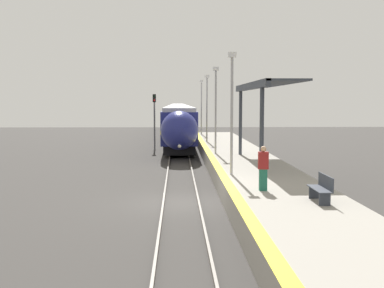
{
  "coord_description": "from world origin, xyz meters",
  "views": [
    {
      "loc": [
        -0.14,
        -19.62,
        4.17
      ],
      "look_at": [
        0.59,
        4.3,
        2.07
      ],
      "focal_mm": 45.0,
      "sensor_mm": 36.0,
      "label": 1
    }
  ],
  "objects_px": {
    "train": "(178,115)",
    "railway_signal": "(154,116)",
    "platform_bench": "(322,188)",
    "lamppost_near": "(232,105)",
    "lamppost_mid": "(216,104)",
    "lamppost_far": "(207,104)",
    "lamppost_farthest": "(201,103)",
    "person_waiting": "(263,168)"
  },
  "relations": [
    {
      "from": "lamppost_near",
      "to": "lamppost_mid",
      "type": "relative_size",
      "value": 1.0
    },
    {
      "from": "lamppost_farthest",
      "to": "railway_signal",
      "type": "bearing_deg",
      "value": -124.51
    },
    {
      "from": "person_waiting",
      "to": "lamppost_far",
      "type": "bearing_deg",
      "value": 91.88
    },
    {
      "from": "railway_signal",
      "to": "person_waiting",
      "type": "bearing_deg",
      "value": -78.16
    },
    {
      "from": "lamppost_farthest",
      "to": "lamppost_mid",
      "type": "bearing_deg",
      "value": -90.0
    },
    {
      "from": "lamppost_near",
      "to": "lamppost_farthest",
      "type": "distance_m",
      "value": 26.88
    },
    {
      "from": "railway_signal",
      "to": "lamppost_near",
      "type": "relative_size",
      "value": 0.89
    },
    {
      "from": "platform_bench",
      "to": "lamppost_near",
      "type": "relative_size",
      "value": 0.28
    },
    {
      "from": "lamppost_far",
      "to": "lamppost_farthest",
      "type": "distance_m",
      "value": 8.96
    },
    {
      "from": "train",
      "to": "lamppost_near",
      "type": "distance_m",
      "value": 55.27
    },
    {
      "from": "lamppost_near",
      "to": "platform_bench",
      "type": "bearing_deg",
      "value": -69.38
    },
    {
      "from": "person_waiting",
      "to": "lamppost_far",
      "type": "distance_m",
      "value": 22.01
    },
    {
      "from": "lamppost_near",
      "to": "lamppost_far",
      "type": "relative_size",
      "value": 1.0
    },
    {
      "from": "person_waiting",
      "to": "lamppost_farthest",
      "type": "bearing_deg",
      "value": 91.33
    },
    {
      "from": "train",
      "to": "lamppost_mid",
      "type": "xyz_separation_m",
      "value": [
        2.28,
        -46.23,
        1.89
      ]
    },
    {
      "from": "person_waiting",
      "to": "lamppost_far",
      "type": "xyz_separation_m",
      "value": [
        -0.72,
        21.88,
        2.26
      ]
    },
    {
      "from": "lamppost_mid",
      "to": "platform_bench",
      "type": "bearing_deg",
      "value": -81.39
    },
    {
      "from": "person_waiting",
      "to": "lamppost_farthest",
      "type": "height_order",
      "value": "lamppost_farthest"
    },
    {
      "from": "train",
      "to": "railway_signal",
      "type": "bearing_deg",
      "value": -93.51
    },
    {
      "from": "train",
      "to": "platform_bench",
      "type": "distance_m",
      "value": 61.4
    },
    {
      "from": "lamppost_farthest",
      "to": "lamppost_far",
      "type": "bearing_deg",
      "value": -90.0
    },
    {
      "from": "railway_signal",
      "to": "lamppost_mid",
      "type": "bearing_deg",
      "value": -69.07
    },
    {
      "from": "person_waiting",
      "to": "lamppost_mid",
      "type": "height_order",
      "value": "lamppost_mid"
    },
    {
      "from": "train",
      "to": "person_waiting",
      "type": "height_order",
      "value": "train"
    },
    {
      "from": "train",
      "to": "platform_bench",
      "type": "relative_size",
      "value": 58.82
    },
    {
      "from": "lamppost_far",
      "to": "lamppost_farthest",
      "type": "xyz_separation_m",
      "value": [
        0.0,
        8.96,
        0.0
      ]
    },
    {
      "from": "train",
      "to": "railway_signal",
      "type": "height_order",
      "value": "railway_signal"
    },
    {
      "from": "lamppost_near",
      "to": "lamppost_mid",
      "type": "height_order",
      "value": "same"
    },
    {
      "from": "platform_bench",
      "to": "lamppost_mid",
      "type": "distance_m",
      "value": 15.4
    },
    {
      "from": "person_waiting",
      "to": "railway_signal",
      "type": "relative_size",
      "value": 0.34
    },
    {
      "from": "train",
      "to": "lamppost_near",
      "type": "bearing_deg",
      "value": -87.64
    },
    {
      "from": "lamppost_far",
      "to": "platform_bench",
      "type": "bearing_deg",
      "value": -84.58
    },
    {
      "from": "platform_bench",
      "to": "person_waiting",
      "type": "bearing_deg",
      "value": 126.85
    },
    {
      "from": "train",
      "to": "lamppost_farthest",
      "type": "relative_size",
      "value": 16.44
    },
    {
      "from": "platform_bench",
      "to": "railway_signal",
      "type": "xyz_separation_m",
      "value": [
        -6.68,
        26.51,
        1.54
      ]
    },
    {
      "from": "railway_signal",
      "to": "train",
      "type": "bearing_deg",
      "value": 86.49
    },
    {
      "from": "platform_bench",
      "to": "lamppost_far",
      "type": "relative_size",
      "value": 0.28
    },
    {
      "from": "platform_bench",
      "to": "railway_signal",
      "type": "height_order",
      "value": "railway_signal"
    },
    {
      "from": "lamppost_near",
      "to": "train",
      "type": "bearing_deg",
      "value": 92.36
    },
    {
      "from": "lamppost_far",
      "to": "lamppost_near",
      "type": "bearing_deg",
      "value": -90.0
    },
    {
      "from": "railway_signal",
      "to": "lamppost_far",
      "type": "relative_size",
      "value": 0.89
    },
    {
      "from": "lamppost_near",
      "to": "lamppost_mid",
      "type": "distance_m",
      "value": 8.96
    }
  ]
}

